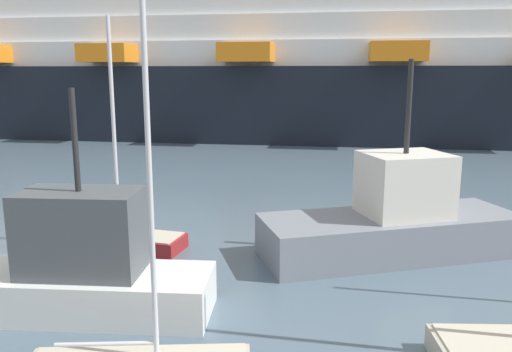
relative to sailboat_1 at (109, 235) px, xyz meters
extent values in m
cylinder|color=silver|center=(4.18, -8.15, 4.28)|extent=(0.11, 0.11, 8.41)
cylinder|color=silver|center=(3.16, -8.29, 0.42)|extent=(2.07, 0.37, 0.09)
cube|color=maroon|center=(-0.01, 0.00, -0.15)|extent=(5.91, 2.51, 0.50)
cube|color=beige|center=(-0.01, 0.00, 0.13)|extent=(5.66, 2.36, 0.04)
cylinder|color=silver|center=(0.44, -0.08, 3.93)|extent=(0.14, 0.14, 7.66)
cylinder|color=silver|center=(-0.83, 0.16, 0.46)|extent=(2.56, 0.59, 0.11)
cube|color=gray|center=(10.16, 0.01, 0.31)|extent=(9.46, 5.92, 1.42)
cube|color=silver|center=(10.59, 0.16, 2.10)|extent=(3.39, 3.11, 2.16)
cylinder|color=#262626|center=(10.59, 0.16, 4.75)|extent=(0.18, 0.18, 3.14)
cube|color=white|center=(1.05, -5.34, 0.17)|extent=(7.48, 2.38, 1.13)
cube|color=#4C5156|center=(1.42, -5.33, 1.83)|extent=(3.11, 1.76, 2.20)
cylinder|color=#262626|center=(1.42, -5.33, 4.23)|extent=(0.15, 0.15, 2.60)
sphere|color=orange|center=(-3.09, 2.29, -0.14)|extent=(0.52, 0.52, 0.52)
cylinder|color=black|center=(-3.09, 2.29, 0.50)|extent=(0.06, 0.06, 0.76)
cube|color=black|center=(2.66, 35.53, 2.98)|extent=(123.65, 25.17, 6.75)
cube|color=white|center=(2.66, 35.53, 7.46)|extent=(113.71, 22.47, 2.21)
cube|color=white|center=(2.66, 35.53, 9.67)|extent=(106.89, 21.12, 2.21)
cube|color=white|center=(2.66, 35.53, 11.88)|extent=(100.07, 19.77, 2.21)
cube|color=orange|center=(-10.18, 27.41, 7.46)|extent=(4.64, 3.72, 1.55)
cube|color=orange|center=(2.07, 26.61, 7.46)|extent=(4.64, 3.72, 1.55)
cube|color=orange|center=(14.33, 25.81, 7.46)|extent=(4.64, 3.72, 1.55)
camera|label=1|loc=(7.18, -17.75, 5.93)|focal=36.52mm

